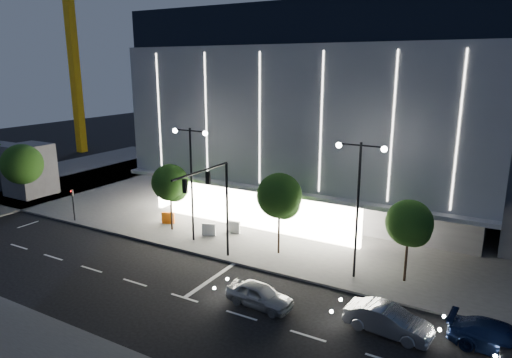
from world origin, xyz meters
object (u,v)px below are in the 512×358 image
object	(u,v)px
street_lamp_west	(191,168)
street_lamp_east	(359,191)
ped_signal_far	(73,202)
barrier_b	(234,227)
traffic_mast	(215,195)
barrier_a	(168,218)
tree_right	(409,225)
car_lead	(259,295)
car_third	(502,339)
barrier_d	(209,229)
tree_mid	(280,198)
car_second	(388,320)
tree_left	(171,185)
tower_crane	(75,17)

from	to	relation	value
street_lamp_west	street_lamp_east	xyz separation A→B (m)	(13.00, 0.00, 0.00)
ped_signal_far	barrier_b	size ratio (longest dim) A/B	2.73
traffic_mast	barrier_a	world-z (taller)	traffic_mast
tree_right	car_lead	world-z (taller)	tree_right
tree_right	car_third	world-z (taller)	tree_right
barrier_b	car_third	bearing A→B (deg)	-26.07
street_lamp_west	tree_right	world-z (taller)	street_lamp_west
barrier_d	ped_signal_far	bearing A→B (deg)	172.89
street_lamp_east	barrier_b	world-z (taller)	street_lamp_east
barrier_a	barrier_d	distance (m)	4.76
tree_mid	tree_right	size ratio (longest dim) A/B	1.12
barrier_a	barrier_b	world-z (taller)	same
tree_mid	car_second	bearing A→B (deg)	-33.36
car_lead	tree_left	bearing A→B (deg)	64.16
street_lamp_east	barrier_d	size ratio (longest dim) A/B	8.18
car_lead	barrier_b	xyz separation A→B (m)	(-7.42, 8.94, -0.04)
tree_left	barrier_a	distance (m)	3.74
barrier_a	barrier_d	xyz separation A→B (m)	(4.73, -0.59, 0.00)
car_second	car_lead	bearing A→B (deg)	102.99
ped_signal_far	tree_right	distance (m)	28.21
tree_left	tree_mid	world-z (taller)	tree_mid
barrier_d	car_lead	bearing A→B (deg)	-60.31
tree_right	car_second	world-z (taller)	tree_right
street_lamp_east	car_third	bearing A→B (deg)	-25.61
barrier_a	traffic_mast	bearing A→B (deg)	-51.37
car_second	car_third	world-z (taller)	car_second
street_lamp_west	tree_right	size ratio (longest dim) A/B	1.63
barrier_a	barrier_d	size ratio (longest dim) A/B	1.00
traffic_mast	street_lamp_west	world-z (taller)	street_lamp_west
ped_signal_far	tree_left	bearing A→B (deg)	15.61
car_lead	barrier_a	world-z (taller)	car_lead
barrier_a	barrier_b	size ratio (longest dim) A/B	1.00
street_lamp_east	car_second	distance (m)	8.14
tree_left	car_lead	bearing A→B (deg)	-29.98
car_third	barrier_a	world-z (taller)	car_third
street_lamp_west	car_lead	size ratio (longest dim) A/B	2.21
tower_crane	barrier_a	xyz separation A→B (m)	(33.68, -20.02, -19.86)
tree_mid	tree_left	bearing A→B (deg)	-180.00
tree_mid	barrier_b	xyz separation A→B (m)	(-5.09, 1.83, -3.68)
tree_left	car_second	world-z (taller)	tree_left
traffic_mast	barrier_b	world-z (taller)	traffic_mast
traffic_mast	barrier_d	world-z (taller)	traffic_mast
tower_crane	barrier_b	bearing A→B (deg)	-25.66
tree_left	traffic_mast	bearing A→B (deg)	-27.84
tower_crane	car_second	bearing A→B (deg)	-26.57
tower_crane	tree_left	bearing A→B (deg)	-30.98
traffic_mast	tree_mid	xyz separation A→B (m)	(3.03, 3.68, -0.69)
barrier_a	barrier_d	bearing A→B (deg)	-29.05
tree_mid	tree_right	xyz separation A→B (m)	(9.00, -0.00, -0.45)
traffic_mast	tree_right	bearing A→B (deg)	17.02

